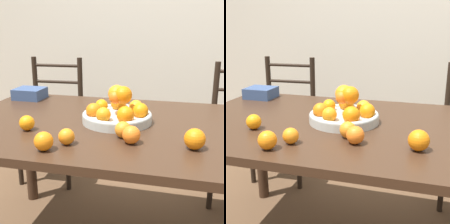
# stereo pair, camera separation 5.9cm
# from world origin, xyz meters

# --- Properties ---
(wall_back) EXTENTS (8.00, 0.06, 2.60)m
(wall_back) POSITION_xyz_m (0.00, 1.53, 1.30)
(wall_back) COLOR beige
(wall_back) RESTS_ON ground_plane
(dining_table) EXTENTS (1.85, 0.97, 0.74)m
(dining_table) POSITION_xyz_m (0.00, 0.00, 0.66)
(dining_table) COLOR #382316
(dining_table) RESTS_ON ground_plane
(fruit_bowl) EXTENTS (0.33, 0.33, 0.18)m
(fruit_bowl) POSITION_xyz_m (-0.14, 0.02, 0.79)
(fruit_bowl) COLOR #B2B7B2
(fruit_bowl) RESTS_ON dining_table
(orange_loose_0) EXTENTS (0.07, 0.07, 0.07)m
(orange_loose_0) POSITION_xyz_m (-0.07, -0.18, 0.78)
(orange_loose_0) COLOR orange
(orange_loose_0) RESTS_ON dining_table
(orange_loose_1) EXTENTS (0.07, 0.07, 0.07)m
(orange_loose_1) POSITION_xyz_m (-0.33, -0.38, 0.78)
(orange_loose_1) COLOR orange
(orange_loose_1) RESTS_ON dining_table
(orange_loose_2) EXTENTS (0.07, 0.07, 0.07)m
(orange_loose_2) POSITION_xyz_m (-0.50, -0.19, 0.77)
(orange_loose_2) COLOR orange
(orange_loose_2) RESTS_ON dining_table
(orange_loose_3) EXTENTS (0.08, 0.08, 0.08)m
(orange_loose_3) POSITION_xyz_m (0.21, -0.24, 0.78)
(orange_loose_3) COLOR orange
(orange_loose_3) RESTS_ON dining_table
(orange_loose_4) EXTENTS (0.07, 0.07, 0.07)m
(orange_loose_4) POSITION_xyz_m (-0.03, -0.24, 0.78)
(orange_loose_4) COLOR orange
(orange_loose_4) RESTS_ON dining_table
(orange_loose_5) EXTENTS (0.06, 0.06, 0.06)m
(orange_loose_5) POSITION_xyz_m (-0.27, -0.31, 0.77)
(orange_loose_5) COLOR orange
(orange_loose_5) RESTS_ON dining_table
(chair_left) EXTENTS (0.44, 0.42, 0.93)m
(chair_left) POSITION_xyz_m (-0.84, 0.79, 0.47)
(chair_left) COLOR black
(chair_left) RESTS_ON ground_plane
(book_stack) EXTENTS (0.17, 0.16, 0.07)m
(book_stack) POSITION_xyz_m (-0.78, 0.35, 0.77)
(book_stack) COLOR #334770
(book_stack) RESTS_ON dining_table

